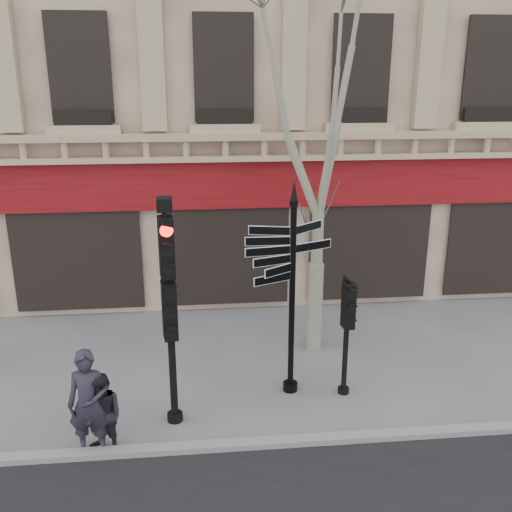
# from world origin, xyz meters

# --- Properties ---
(ground) EXTENTS (80.00, 80.00, 0.00)m
(ground) POSITION_xyz_m (0.00, 0.00, 0.00)
(ground) COLOR #5C5C60
(ground) RESTS_ON ground
(kerb) EXTENTS (80.00, 0.25, 0.12)m
(kerb) POSITION_xyz_m (0.00, -1.40, 0.06)
(kerb) COLOR gray
(kerb) RESTS_ON ground
(fingerpost) EXTENTS (2.26, 2.26, 4.48)m
(fingerpost) POSITION_xyz_m (1.08, 0.43, 3.01)
(fingerpost) COLOR black
(fingerpost) RESTS_ON ground
(traffic_signal_main) EXTENTS (0.53, 0.41, 4.37)m
(traffic_signal_main) POSITION_xyz_m (-1.30, -0.43, 2.76)
(traffic_signal_main) COLOR black
(traffic_signal_main) RESTS_ON ground
(traffic_signal_secondary) EXTENTS (0.44, 0.33, 2.46)m
(traffic_signal_secondary) POSITION_xyz_m (2.17, 0.22, 1.71)
(traffic_signal_secondary) COLOR black
(traffic_signal_secondary) RESTS_ON ground
(plane_tree) EXTENTS (3.16, 3.16, 8.39)m
(plane_tree) POSITION_xyz_m (1.96, 2.30, 5.89)
(plane_tree) COLOR gray
(plane_tree) RESTS_ON ground
(pedestrian_a) EXTENTS (0.75, 0.51, 1.98)m
(pedestrian_a) POSITION_xyz_m (-2.69, -1.30, 0.99)
(pedestrian_a) COLOR #24222E
(pedestrian_a) RESTS_ON ground
(pedestrian_b) EXTENTS (0.94, 0.91, 1.52)m
(pedestrian_b) POSITION_xyz_m (-2.47, -1.30, 0.76)
(pedestrian_b) COLOR black
(pedestrian_b) RESTS_ON ground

